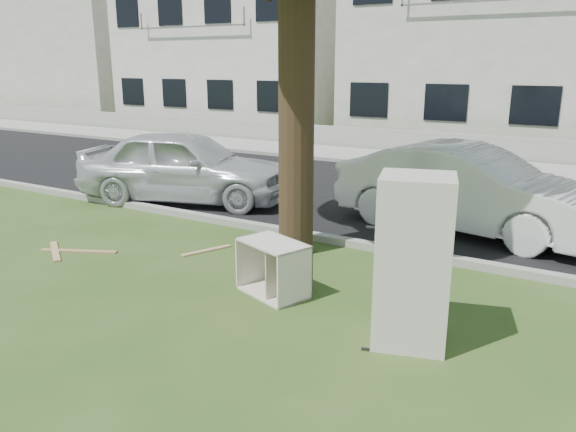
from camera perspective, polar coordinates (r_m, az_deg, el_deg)
The scene contains 16 objects.
ground at distance 7.27m, azimuth -3.60°, elevation -8.01°, with size 120.00×120.00×0.00m, color #2A4819.
road at distance 12.44m, azimuth 12.11°, elevation 1.63°, with size 120.00×7.00×0.01m, color black.
kerb_near at distance 9.26m, azimuth 4.95°, elevation -2.83°, with size 120.00×0.18×0.12m, color gray.
kerb_far at distance 15.78m, azimuth 16.31°, elevation 4.19°, with size 120.00×0.18×0.12m, color gray.
sidewalk at distance 17.17m, azimuth 17.56°, elevation 4.97°, with size 120.00×2.80×0.01m, color gray.
low_wall at distance 18.66m, azimuth 18.81°, elevation 6.72°, with size 120.00×0.15×0.70m, color gray.
townhouse_left at distance 27.90m, azimuth -3.96°, elevation 16.60°, with size 10.20×8.16×7.04m.
townhouse_center at distance 23.32m, azimuth 22.25°, elevation 16.31°, with size 11.22×8.16×7.44m.
filler_left at distance 37.94m, azimuth -21.81°, elevation 14.75°, with size 16.00×9.00×6.40m, color silver.
fridge at distance 5.93m, azimuth 12.60°, elevation -4.51°, with size 0.74×0.69×1.80m, color beige.
cabinet at distance 7.17m, azimuth -1.50°, elevation -5.29°, with size 0.89×0.55×0.70m, color beige.
plank_a at distance 9.43m, azimuth -20.51°, elevation -3.35°, with size 1.23×0.10×0.02m, color #9F7B4D.
plank_b at distance 9.56m, azimuth -22.57°, elevation -3.33°, with size 1.02×0.10×0.02m, color tan.
plank_c at distance 8.96m, azimuth -8.27°, elevation -3.49°, with size 0.84×0.09×0.02m, color tan.
car_center at distance 10.24m, azimuth 17.68°, elevation 2.62°, with size 1.59×4.57×1.51m, color silver.
car_left at distance 12.10m, azimuth -10.40°, elevation 5.02°, with size 1.81×4.49×1.53m, color silver.
Camera 1 is at (3.79, -5.50, 2.87)m, focal length 35.00 mm.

